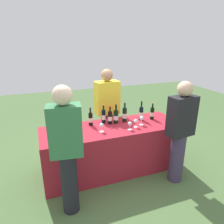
{
  "coord_description": "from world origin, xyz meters",
  "views": [
    {
      "loc": [
        -1.03,
        -2.83,
        2.1
      ],
      "look_at": [
        0.0,
        0.0,
        1.03
      ],
      "focal_mm": 33.03,
      "sensor_mm": 36.0,
      "label": 1
    }
  ],
  "objects_px": {
    "wine_bottle_4": "(116,117)",
    "wine_bottle_7": "(152,113)",
    "wine_bottle_5": "(125,115)",
    "wine_bottle_0": "(71,121)",
    "wine_glass_0": "(69,133)",
    "server_pouring": "(107,110)",
    "wine_bottle_1": "(91,119)",
    "wine_glass_3": "(136,121)",
    "wine_bottle_6": "(141,113)",
    "guest_0": "(67,148)",
    "wine_bottle_2": "(104,116)",
    "wine_glass_2": "(130,124)",
    "wine_glass_4": "(142,119)",
    "guest_1": "(180,130)",
    "wine_glass_1": "(102,126)",
    "wine_bottle_3": "(110,118)"
  },
  "relations": [
    {
      "from": "wine_bottle_0",
      "to": "guest_0",
      "type": "height_order",
      "value": "guest_0"
    },
    {
      "from": "guest_0",
      "to": "server_pouring",
      "type": "bearing_deg",
      "value": 61.88
    },
    {
      "from": "wine_bottle_7",
      "to": "wine_glass_1",
      "type": "height_order",
      "value": "wine_bottle_7"
    },
    {
      "from": "wine_glass_3",
      "to": "wine_bottle_7",
      "type": "bearing_deg",
      "value": 27.66
    },
    {
      "from": "guest_0",
      "to": "guest_1",
      "type": "relative_size",
      "value": 1.05
    },
    {
      "from": "wine_glass_3",
      "to": "wine_glass_2",
      "type": "bearing_deg",
      "value": -156.49
    },
    {
      "from": "wine_glass_3",
      "to": "guest_0",
      "type": "xyz_separation_m",
      "value": [
        -1.15,
        -0.53,
        0.03
      ]
    },
    {
      "from": "wine_bottle_5",
      "to": "wine_bottle_0",
      "type": "bearing_deg",
      "value": 176.53
    },
    {
      "from": "wine_glass_2",
      "to": "wine_glass_1",
      "type": "bearing_deg",
      "value": 170.22
    },
    {
      "from": "wine_glass_2",
      "to": "wine_glass_4",
      "type": "xyz_separation_m",
      "value": [
        0.26,
        0.11,
        0.02
      ]
    },
    {
      "from": "wine_bottle_5",
      "to": "guest_1",
      "type": "height_order",
      "value": "guest_1"
    },
    {
      "from": "wine_glass_0",
      "to": "server_pouring",
      "type": "relative_size",
      "value": 0.08
    },
    {
      "from": "wine_glass_0",
      "to": "guest_0",
      "type": "height_order",
      "value": "guest_0"
    },
    {
      "from": "wine_bottle_0",
      "to": "wine_bottle_4",
      "type": "xyz_separation_m",
      "value": [
        0.73,
        -0.06,
        0.0
      ]
    },
    {
      "from": "wine_bottle_2",
      "to": "wine_glass_1",
      "type": "xyz_separation_m",
      "value": [
        -0.13,
        -0.32,
        -0.02
      ]
    },
    {
      "from": "wine_bottle_5",
      "to": "wine_bottle_7",
      "type": "height_order",
      "value": "wine_bottle_5"
    },
    {
      "from": "wine_bottle_1",
      "to": "wine_bottle_2",
      "type": "relative_size",
      "value": 0.93
    },
    {
      "from": "wine_bottle_2",
      "to": "wine_bottle_6",
      "type": "distance_m",
      "value": 0.65
    },
    {
      "from": "wine_glass_4",
      "to": "guest_1",
      "type": "bearing_deg",
      "value": -55.46
    },
    {
      "from": "wine_bottle_2",
      "to": "wine_bottle_3",
      "type": "distance_m",
      "value": 0.11
    },
    {
      "from": "wine_bottle_6",
      "to": "server_pouring",
      "type": "xyz_separation_m",
      "value": [
        -0.46,
        0.47,
        -0.03
      ]
    },
    {
      "from": "wine_bottle_7",
      "to": "guest_0",
      "type": "relative_size",
      "value": 0.18
    },
    {
      "from": "wine_bottle_3",
      "to": "wine_glass_4",
      "type": "xyz_separation_m",
      "value": [
        0.46,
        -0.22,
        -0.0
      ]
    },
    {
      "from": "wine_bottle_2",
      "to": "wine_glass_3",
      "type": "xyz_separation_m",
      "value": [
        0.42,
        -0.34,
        -0.02
      ]
    },
    {
      "from": "wine_bottle_6",
      "to": "server_pouring",
      "type": "distance_m",
      "value": 0.66
    },
    {
      "from": "wine_bottle_0",
      "to": "wine_glass_1",
      "type": "height_order",
      "value": "wine_bottle_0"
    },
    {
      "from": "guest_0",
      "to": "wine_bottle_0",
      "type": "bearing_deg",
      "value": 85.76
    },
    {
      "from": "wine_glass_1",
      "to": "wine_glass_4",
      "type": "relative_size",
      "value": 0.91
    },
    {
      "from": "wine_glass_2",
      "to": "wine_glass_0",
      "type": "bearing_deg",
      "value": 179.17
    },
    {
      "from": "wine_glass_0",
      "to": "guest_1",
      "type": "relative_size",
      "value": 0.08
    },
    {
      "from": "wine_glass_3",
      "to": "guest_0",
      "type": "height_order",
      "value": "guest_0"
    },
    {
      "from": "wine_glass_1",
      "to": "wine_bottle_2",
      "type": "bearing_deg",
      "value": 67.41
    },
    {
      "from": "wine_bottle_2",
      "to": "wine_glass_4",
      "type": "distance_m",
      "value": 0.62
    },
    {
      "from": "wine_glass_3",
      "to": "wine_glass_1",
      "type": "bearing_deg",
      "value": 178.01
    },
    {
      "from": "wine_bottle_2",
      "to": "guest_0",
      "type": "height_order",
      "value": "guest_0"
    },
    {
      "from": "wine_bottle_2",
      "to": "wine_glass_0",
      "type": "relative_size",
      "value": 2.47
    },
    {
      "from": "wine_bottle_1",
      "to": "wine_bottle_3",
      "type": "bearing_deg",
      "value": -9.05
    },
    {
      "from": "wine_bottle_1",
      "to": "guest_0",
      "type": "bearing_deg",
      "value": -120.56
    },
    {
      "from": "wine_bottle_1",
      "to": "wine_glass_3",
      "type": "distance_m",
      "value": 0.72
    },
    {
      "from": "wine_bottle_0",
      "to": "wine_bottle_2",
      "type": "distance_m",
      "value": 0.54
    },
    {
      "from": "wine_bottle_0",
      "to": "wine_bottle_3",
      "type": "height_order",
      "value": "wine_bottle_0"
    },
    {
      "from": "wine_bottle_7",
      "to": "wine_glass_3",
      "type": "relative_size",
      "value": 2.19
    },
    {
      "from": "wine_bottle_5",
      "to": "wine_glass_3",
      "type": "distance_m",
      "value": 0.29
    },
    {
      "from": "wine_bottle_2",
      "to": "wine_bottle_5",
      "type": "xyz_separation_m",
      "value": [
        0.35,
        -0.07,
        0.01
      ]
    },
    {
      "from": "wine_bottle_7",
      "to": "wine_bottle_0",
      "type": "bearing_deg",
      "value": 175.5
    },
    {
      "from": "wine_glass_4",
      "to": "guest_1",
      "type": "relative_size",
      "value": 0.1
    },
    {
      "from": "wine_bottle_2",
      "to": "wine_glass_0",
      "type": "distance_m",
      "value": 0.73
    },
    {
      "from": "wine_glass_3",
      "to": "wine_bottle_0",
      "type": "bearing_deg",
      "value": 161.03
    },
    {
      "from": "wine_bottle_4",
      "to": "wine_bottle_7",
      "type": "relative_size",
      "value": 1.08
    },
    {
      "from": "wine_bottle_1",
      "to": "guest_1",
      "type": "bearing_deg",
      "value": -34.74
    }
  ]
}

